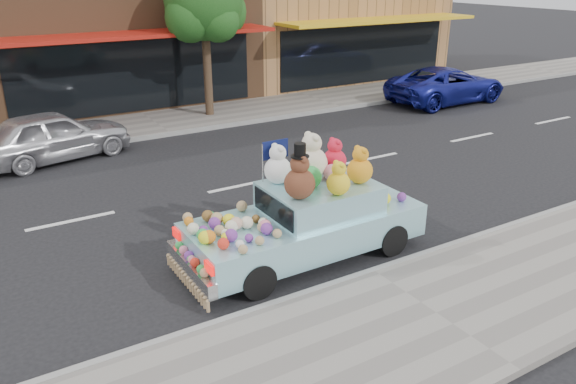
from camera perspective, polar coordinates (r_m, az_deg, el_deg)
ground at (r=13.69m, az=-4.67°, el=0.66°), size 120.00×120.00×0.00m
near_sidewalk at (r=8.95m, az=14.81°, el=-12.08°), size 60.00×3.00×0.12m
far_sidewalk at (r=19.45m, az=-13.37°, el=6.79°), size 60.00×3.00×0.12m
near_kerb at (r=9.86m, az=8.62°, el=-8.08°), size 60.00×0.12×0.13m
far_kerb at (r=18.07m, az=-11.85°, el=5.79°), size 60.00×0.12×0.13m
storefront_mid at (r=24.14m, az=-18.48°, el=17.81°), size 10.00×9.80×7.30m
street_tree at (r=19.61m, az=-8.49°, el=18.06°), size 3.00×2.70×5.22m
car_silver at (r=16.56m, az=-22.77°, el=5.31°), size 4.31×2.45×1.38m
car_blue at (r=22.95m, az=15.82°, el=10.44°), size 4.96×2.33×1.37m
art_car at (r=10.07m, az=1.84°, el=-2.38°), size 4.49×1.79×2.31m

